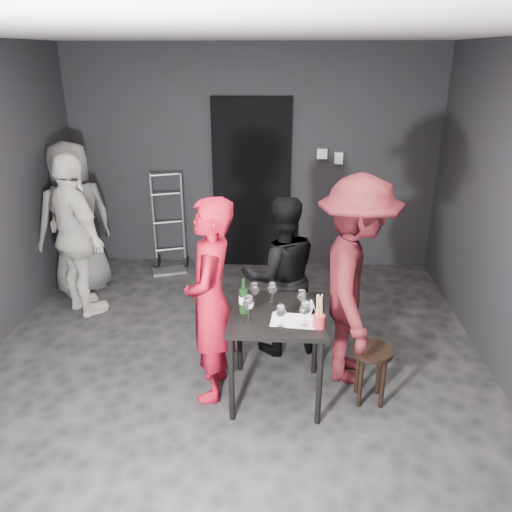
# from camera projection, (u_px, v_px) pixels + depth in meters

# --- Properties ---
(floor) EXTENTS (4.50, 5.00, 0.02)m
(floor) POSITION_uv_depth(u_px,v_px,m) (231.00, 373.00, 4.31)
(floor) COLOR black
(floor) RESTS_ON ground
(ceiling) EXTENTS (4.50, 5.00, 0.02)m
(ceiling) POSITION_uv_depth(u_px,v_px,m) (224.00, 31.00, 3.29)
(ceiling) COLOR silver
(ceiling) RESTS_ON ground
(wall_back) EXTENTS (4.50, 0.04, 2.70)m
(wall_back) POSITION_uv_depth(u_px,v_px,m) (252.00, 160.00, 6.11)
(wall_back) COLOR black
(wall_back) RESTS_ON ground
(wall_front) EXTENTS (4.50, 0.04, 2.70)m
(wall_front) POSITION_uv_depth(u_px,v_px,m) (131.00, 491.00, 1.49)
(wall_front) COLOR black
(wall_front) RESTS_ON ground
(doorway) EXTENTS (0.95, 0.10, 2.10)m
(doorway) POSITION_uv_depth(u_px,v_px,m) (251.00, 185.00, 6.17)
(doorway) COLOR black
(doorway) RESTS_ON ground
(wallbox_upper) EXTENTS (0.12, 0.06, 0.12)m
(wallbox_upper) POSITION_uv_depth(u_px,v_px,m) (322.00, 154.00, 5.98)
(wallbox_upper) COLOR #B7B7B2
(wallbox_upper) RESTS_ON wall_back
(wallbox_lower) EXTENTS (0.10, 0.06, 0.14)m
(wallbox_lower) POSITION_uv_depth(u_px,v_px,m) (339.00, 158.00, 5.98)
(wallbox_lower) COLOR #B7B7B2
(wallbox_lower) RESTS_ON wall_back
(hand_truck) EXTENTS (0.41, 0.35, 1.24)m
(hand_truck) POSITION_uv_depth(u_px,v_px,m) (170.00, 253.00, 6.30)
(hand_truck) COLOR #B2B2B7
(hand_truck) RESTS_ON floor
(tasting_table) EXTENTS (0.72, 0.72, 0.75)m
(tasting_table) POSITION_uv_depth(u_px,v_px,m) (277.00, 324.00, 3.80)
(tasting_table) COLOR black
(tasting_table) RESTS_ON floor
(stool) EXTENTS (0.31, 0.31, 0.47)m
(stool) POSITION_uv_depth(u_px,v_px,m) (372.00, 361.00, 3.85)
(stool) COLOR black
(stool) RESTS_ON floor
(server_red) EXTENTS (0.43, 0.65, 1.77)m
(server_red) POSITION_uv_depth(u_px,v_px,m) (210.00, 293.00, 3.76)
(server_red) COLOR #A70B20
(server_red) RESTS_ON floor
(woman_black) EXTENTS (0.76, 0.54, 1.42)m
(woman_black) POSITION_uv_depth(u_px,v_px,m) (281.00, 278.00, 4.43)
(woman_black) COLOR black
(woman_black) RESTS_ON floor
(man_maroon) EXTENTS (0.69, 1.34, 2.01)m
(man_maroon) POSITION_uv_depth(u_px,v_px,m) (356.00, 266.00, 3.93)
(man_maroon) COLOR #4C1218
(man_maroon) RESTS_ON floor
(bystander_cream) EXTENTS (1.19, 1.14, 1.91)m
(bystander_cream) POSITION_uv_depth(u_px,v_px,m) (75.00, 227.00, 4.99)
(bystander_cream) COLOR silver
(bystander_cream) RESTS_ON floor
(bystander_grey) EXTENTS (1.06, 1.04, 1.96)m
(bystander_grey) POSITION_uv_depth(u_px,v_px,m) (74.00, 209.00, 5.48)
(bystander_grey) COLOR #5D5D5D
(bystander_grey) RESTS_ON floor
(tasting_mat) EXTENTS (0.34, 0.24, 0.00)m
(tasting_mat) POSITION_uv_depth(u_px,v_px,m) (293.00, 320.00, 3.65)
(tasting_mat) COLOR white
(tasting_mat) RESTS_ON tasting_table
(wine_glass_a) EXTENTS (0.09, 0.09, 0.22)m
(wine_glass_a) POSITION_uv_depth(u_px,v_px,m) (248.00, 308.00, 3.60)
(wine_glass_a) COLOR white
(wine_glass_a) RESTS_ON tasting_table
(wine_glass_b) EXTENTS (0.09, 0.09, 0.20)m
(wine_glass_b) POSITION_uv_depth(u_px,v_px,m) (254.00, 293.00, 3.84)
(wine_glass_b) COLOR white
(wine_glass_b) RESTS_ON tasting_table
(wine_glass_c) EXTENTS (0.09, 0.09, 0.19)m
(wine_glass_c) POSITION_uv_depth(u_px,v_px,m) (272.00, 292.00, 3.86)
(wine_glass_c) COLOR white
(wine_glass_c) RESTS_ON tasting_table
(wine_glass_d) EXTENTS (0.09, 0.09, 0.19)m
(wine_glass_d) POSITION_uv_depth(u_px,v_px,m) (281.00, 315.00, 3.53)
(wine_glass_d) COLOR white
(wine_glass_d) RESTS_ON tasting_table
(wine_glass_e) EXTENTS (0.09, 0.09, 0.21)m
(wine_glass_e) POSITION_uv_depth(u_px,v_px,m) (305.00, 313.00, 3.54)
(wine_glass_e) COLOR white
(wine_glass_e) RESTS_ON tasting_table
(wine_glass_f) EXTENTS (0.09, 0.09, 0.18)m
(wine_glass_f) POSITION_uv_depth(u_px,v_px,m) (302.00, 299.00, 3.77)
(wine_glass_f) COLOR white
(wine_glass_f) RESTS_ON tasting_table
(wine_bottle) EXTENTS (0.07, 0.07, 0.28)m
(wine_bottle) POSITION_uv_depth(u_px,v_px,m) (243.00, 300.00, 3.73)
(wine_bottle) COLOR black
(wine_bottle) RESTS_ON tasting_table
(breadstick_cup) EXTENTS (0.09, 0.09, 0.27)m
(breadstick_cup) POSITION_uv_depth(u_px,v_px,m) (319.00, 312.00, 3.52)
(breadstick_cup) COLOR #A9232E
(breadstick_cup) RESTS_ON tasting_table
(reserved_card) EXTENTS (0.09, 0.12, 0.09)m
(reserved_card) POSITION_uv_depth(u_px,v_px,m) (311.00, 308.00, 3.74)
(reserved_card) COLOR white
(reserved_card) RESTS_ON tasting_table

